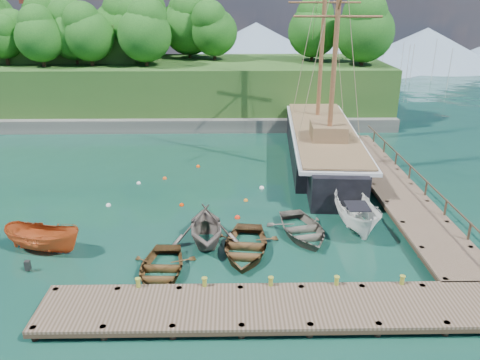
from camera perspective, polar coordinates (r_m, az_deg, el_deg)
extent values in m
plane|color=#12392B|center=(26.42, -1.52, -7.59)|extent=(160.00, 160.00, 0.00)
cube|color=#493929|center=(20.74, 4.07, -15.03)|extent=(20.00, 3.20, 0.12)
cube|color=#31241A|center=(20.83, 4.06, -15.38)|extent=(20.00, 3.20, 0.20)
cylinder|color=#31241A|center=(21.49, -23.71, -17.26)|extent=(0.28, 0.28, 1.10)
cylinder|color=#31241A|center=(23.41, -21.38, -13.38)|extent=(0.28, 0.28, 1.10)
cube|color=#493929|center=(34.38, 18.10, -0.54)|extent=(3.20, 24.00, 0.12)
cube|color=#31241A|center=(34.44, 18.07, -0.78)|extent=(3.20, 24.00, 0.20)
cylinder|color=#31241A|center=(24.51, 23.58, -12.04)|extent=(0.28, 0.28, 1.10)
cylinder|color=#31241A|center=(44.80, 11.85, 4.53)|extent=(0.28, 0.28, 1.10)
cylinder|color=#31241A|center=(45.44, 15.06, 4.49)|extent=(0.28, 0.28, 1.10)
cylinder|color=olive|center=(22.53, -12.15, -13.87)|extent=(0.26, 0.26, 0.45)
cylinder|color=olive|center=(22.15, -4.28, -14.06)|extent=(0.26, 0.26, 0.45)
cylinder|color=olive|center=(22.18, 3.72, -13.98)|extent=(0.26, 0.26, 0.45)
cylinder|color=olive|center=(22.61, 11.54, -13.66)|extent=(0.26, 0.26, 0.45)
cylinder|color=olive|center=(23.42, 18.92, -13.13)|extent=(0.26, 0.26, 0.45)
imported|color=#4E3418|center=(23.90, -9.62, -11.38)|extent=(3.38, 4.63, 0.94)
imported|color=slate|center=(26.44, -4.15, -7.62)|extent=(4.23, 4.79, 2.36)
imported|color=brown|center=(25.38, 0.60, -8.90)|extent=(4.08, 5.32, 1.02)
imported|color=#59544B|center=(27.35, 7.61, -6.71)|extent=(4.37, 5.40, 0.99)
imported|color=#C55422|center=(27.66, -22.62, -7.99)|extent=(4.73, 2.77, 1.72)
imported|color=white|center=(28.78, 13.87, -5.67)|extent=(2.28, 5.54, 2.11)
cube|color=black|center=(40.12, 9.86, 3.84)|extent=(6.26, 16.16, 3.29)
cube|color=black|center=(49.86, 8.61, 7.43)|extent=(3.18, 5.17, 2.96)
cube|color=black|center=(31.70, 11.60, -1.18)|extent=(3.88, 4.32, 3.13)
cube|color=silver|center=(39.67, 10.01, 6.03)|extent=(6.66, 21.13, 0.25)
cube|color=brown|center=(39.61, 10.03, 6.37)|extent=(6.17, 20.65, 0.12)
cube|color=brown|center=(36.20, 10.68, 5.87)|extent=(2.78, 3.18, 1.20)
cylinder|color=brown|center=(52.77, 8.45, 11.60)|extent=(0.73, 6.90, 1.69)
cylinder|color=brown|center=(42.33, 10.20, 19.35)|extent=(0.36, 0.36, 17.48)
cylinder|color=brown|center=(34.29, 11.72, 17.59)|extent=(0.36, 0.36, 16.09)
cylinder|color=#8C7A59|center=(48.65, 9.33, 19.93)|extent=(0.91, 12.06, 10.15)
sphere|color=white|center=(31.92, -15.74, -3.05)|extent=(0.33, 0.33, 0.33)
sphere|color=#EC3400|center=(31.02, -7.13, -3.10)|extent=(0.31, 0.31, 0.31)
sphere|color=orange|center=(31.44, 0.71, -2.57)|extent=(0.29, 0.29, 0.29)
sphere|color=white|center=(33.46, 2.67, -1.04)|extent=(0.36, 0.36, 0.36)
sphere|color=#E44E15|center=(35.61, -9.16, 0.14)|extent=(0.32, 0.32, 0.32)
sphere|color=#F84403|center=(37.75, -5.12, 1.60)|extent=(0.32, 0.32, 0.32)
sphere|color=white|center=(35.07, -12.25, -0.44)|extent=(0.30, 0.30, 0.30)
sphere|color=#F72B0F|center=(29.09, -0.32, -4.67)|extent=(0.35, 0.35, 0.35)
cube|color=#474744|center=(49.33, -10.73, 6.86)|extent=(50.00, 4.00, 1.40)
cube|color=#1F4C19|center=(54.60, -9.91, 10.92)|extent=(50.00, 14.00, 6.00)
cube|color=#1F4C19|center=(61.75, -22.75, 12.71)|extent=(24.00, 12.00, 10.00)
cylinder|color=#382616|center=(54.08, -19.24, 13.94)|extent=(0.36, 0.36, 1.40)
sphere|color=#1A4E19|center=(53.85, -19.57, 16.45)|extent=(5.42, 5.42, 5.42)
cylinder|color=#382616|center=(52.28, -17.60, 13.90)|extent=(0.36, 0.36, 1.40)
sphere|color=#1A4E19|center=(52.06, -17.89, 16.35)|extent=(5.02, 5.02, 5.02)
cylinder|color=#382616|center=(61.84, -21.60, 14.48)|extent=(0.36, 0.36, 1.40)
sphere|color=#1A4E19|center=(61.63, -21.96, 16.94)|extent=(6.25, 6.25, 6.25)
cylinder|color=#382616|center=(51.91, 14.66, 14.15)|extent=(0.36, 0.36, 1.40)
sphere|color=#1A4E19|center=(51.66, 14.94, 17.00)|extent=(6.00, 6.00, 6.00)
cylinder|color=#382616|center=(54.65, -3.11, 15.14)|extent=(0.36, 0.36, 1.40)
sphere|color=#1A4E19|center=(54.43, -3.16, 17.54)|extent=(5.13, 5.13, 5.13)
cylinder|color=#382616|center=(62.81, -22.07, 14.51)|extent=(0.36, 0.36, 1.40)
sphere|color=#1A4E19|center=(62.63, -22.36, 16.47)|extent=(4.80, 4.80, 4.80)
cylinder|color=#382616|center=(54.61, -12.45, 14.68)|extent=(0.36, 0.36, 1.40)
sphere|color=#1A4E19|center=(54.38, -12.67, 17.33)|extent=(5.82, 5.82, 5.82)
cylinder|color=#382616|center=(56.95, -6.13, 15.31)|extent=(0.36, 0.36, 1.40)
sphere|color=#1A4E19|center=(56.72, -6.24, 17.94)|extent=(6.05, 6.05, 6.05)
cylinder|color=#382616|center=(52.91, 14.57, 14.29)|extent=(0.36, 0.36, 1.40)
sphere|color=#1A4E19|center=(52.70, 14.80, 16.62)|extent=(4.77, 4.77, 4.77)
cylinder|color=#382616|center=(50.75, -11.34, 14.26)|extent=(0.36, 0.36, 1.40)
sphere|color=#1A4E19|center=(50.51, -11.55, 16.97)|extent=(5.47, 5.47, 5.47)
cylinder|color=#382616|center=(54.55, 8.77, 14.91)|extent=(0.36, 0.36, 1.40)
sphere|color=#1A4E19|center=(54.32, 8.92, 17.47)|extent=(5.55, 5.55, 5.55)
cylinder|color=#382616|center=(61.98, -10.99, 15.57)|extent=(0.36, 0.36, 1.40)
sphere|color=#1A4E19|center=(61.77, -11.17, 18.04)|extent=(6.25, 6.25, 6.25)
cylinder|color=#382616|center=(57.74, -20.02, 14.27)|extent=(0.36, 0.36, 1.40)
sphere|color=#1A4E19|center=(57.53, -20.34, 16.64)|extent=(5.47, 5.47, 5.47)
cylinder|color=#382616|center=(56.24, -26.52, 13.16)|extent=(0.36, 0.36, 1.40)
sphere|color=#1A4E19|center=(56.06, -26.84, 14.98)|extent=(3.77, 3.77, 3.77)
cylinder|color=#382616|center=(58.37, -21.63, 14.13)|extent=(0.36, 0.36, 1.40)
sphere|color=#1A4E19|center=(58.15, -22.00, 16.66)|extent=(6.04, 6.04, 6.04)
cylinder|color=#382616|center=(62.02, -6.84, 15.80)|extent=(0.36, 0.36, 1.40)
sphere|color=#1A4E19|center=(61.81, -6.95, 18.16)|extent=(5.89, 5.89, 5.89)
cylinder|color=#382616|center=(55.77, -14.10, 14.68)|extent=(0.36, 0.36, 1.40)
sphere|color=#1A4E19|center=(55.54, -14.36, 17.36)|extent=(6.08, 6.08, 6.08)
cylinder|color=#382616|center=(57.54, -25.52, 13.47)|extent=(0.36, 0.36, 1.40)
sphere|color=#1A4E19|center=(57.36, -25.85, 15.42)|extent=(4.25, 4.25, 4.25)
cylinder|color=#382616|center=(53.09, -22.86, 13.34)|extent=(0.36, 0.36, 1.40)
sphere|color=#1A4E19|center=(52.88, -23.22, 15.65)|extent=(4.77, 4.77, 4.77)
cube|color=silver|center=(59.65, -22.02, 17.90)|extent=(4.00, 5.00, 3.00)
cone|color=#728CA5|center=(95.48, 11.36, 16.24)|extent=(36.00, 36.00, 9.00)
cone|color=#728CA5|center=(100.84, 21.71, 14.88)|extent=(28.00, 28.00, 7.00)
cone|color=#728CA5|center=(93.59, 1.95, 16.22)|extent=(32.00, 32.00, 8.00)
cone|color=#728CA5|center=(98.17, -19.77, 15.87)|extent=(40.00, 40.00, 10.00)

